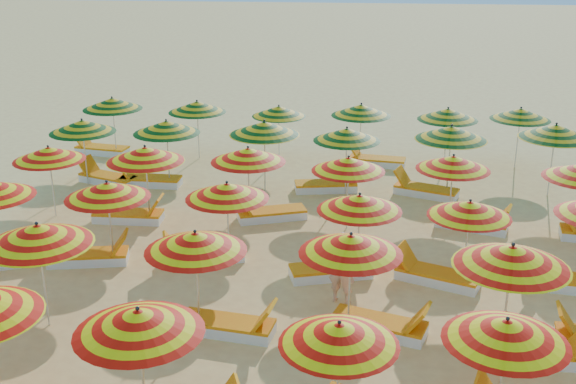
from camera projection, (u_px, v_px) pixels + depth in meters
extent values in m
plane|color=#F7C86D|center=(286.00, 270.00, 15.46)|extent=(120.00, 120.00, 0.00)
cylinder|color=silver|center=(142.00, 371.00, 10.32)|extent=(0.04, 0.04, 1.86)
cone|color=#E26700|center=(138.00, 321.00, 10.05)|extent=(2.11, 2.11, 0.35)
sphere|color=black|center=(137.00, 308.00, 9.98)|extent=(0.06, 0.06, 0.06)
cylinder|color=silver|center=(338.00, 379.00, 10.25)|extent=(0.03, 0.03, 1.71)
cone|color=#E26700|center=(339.00, 334.00, 9.99)|extent=(1.82, 1.82, 0.33)
sphere|color=black|center=(339.00, 322.00, 9.93)|extent=(0.06, 0.06, 0.06)
cylinder|color=silver|center=(501.00, 378.00, 10.22)|extent=(0.03, 0.03, 1.77)
cone|color=#E26700|center=(506.00, 331.00, 9.96)|extent=(2.10, 2.10, 0.34)
sphere|color=black|center=(508.00, 319.00, 9.89)|extent=(0.06, 0.06, 0.06)
cylinder|color=silver|center=(43.00, 278.00, 12.98)|extent=(0.04, 0.04, 1.95)
cone|color=#E26700|center=(38.00, 235.00, 12.70)|extent=(2.37, 2.37, 0.37)
sphere|color=black|center=(36.00, 223.00, 12.62)|extent=(0.06, 0.06, 0.06)
cylinder|color=silver|center=(197.00, 282.00, 12.95)|extent=(0.03, 0.03, 1.83)
cone|color=#E26700|center=(195.00, 242.00, 12.68)|extent=(2.12, 2.12, 0.35)
sphere|color=black|center=(195.00, 231.00, 12.61)|extent=(0.06, 0.06, 0.06)
cylinder|color=silver|center=(349.00, 285.00, 12.82)|extent=(0.03, 0.03, 1.84)
cone|color=#E26700|center=(351.00, 244.00, 12.55)|extent=(2.26, 2.26, 0.35)
sphere|color=black|center=(351.00, 234.00, 12.48)|extent=(0.06, 0.06, 0.06)
cylinder|color=silver|center=(507.00, 302.00, 12.14)|extent=(0.04, 0.04, 1.94)
cone|color=#E26700|center=(512.00, 256.00, 11.85)|extent=(2.26, 2.26, 0.37)
sphere|color=black|center=(513.00, 245.00, 11.78)|extent=(0.06, 0.06, 0.06)
cylinder|color=silver|center=(110.00, 225.00, 15.48)|extent=(0.03, 0.03, 1.81)
cone|color=#E26700|center=(107.00, 190.00, 15.21)|extent=(2.12, 2.12, 0.35)
sphere|color=black|center=(106.00, 181.00, 15.15)|extent=(0.06, 0.06, 0.06)
cylinder|color=silver|center=(228.00, 225.00, 15.51)|extent=(0.03, 0.03, 1.79)
cone|color=#E26700|center=(227.00, 191.00, 15.24)|extent=(2.04, 2.04, 0.34)
sphere|color=black|center=(227.00, 182.00, 15.17)|extent=(0.06, 0.06, 0.06)
cylinder|color=silver|center=(358.00, 237.00, 14.94)|extent=(0.03, 0.03, 1.75)
cone|color=#E26700|center=(360.00, 203.00, 14.68)|extent=(2.07, 2.07, 0.33)
sphere|color=black|center=(360.00, 194.00, 14.61)|extent=(0.06, 0.06, 0.06)
cylinder|color=silver|center=(467.00, 242.00, 14.74)|extent=(0.03, 0.03, 1.70)
cone|color=#E26700|center=(470.00, 209.00, 14.49)|extent=(2.13, 2.13, 0.32)
sphere|color=black|center=(471.00, 200.00, 14.43)|extent=(0.06, 0.06, 0.06)
cylinder|color=silver|center=(52.00, 183.00, 18.09)|extent=(0.03, 0.03, 1.77)
cone|color=#E26700|center=(49.00, 154.00, 17.83)|extent=(2.00, 2.00, 0.34)
sphere|color=black|center=(48.00, 146.00, 17.76)|extent=(0.06, 0.06, 0.06)
cylinder|color=silver|center=(148.00, 186.00, 17.66)|extent=(0.04, 0.04, 1.90)
cone|color=#E26700|center=(145.00, 154.00, 17.38)|extent=(2.33, 2.33, 0.36)
sphere|color=black|center=(145.00, 146.00, 17.31)|extent=(0.06, 0.06, 0.06)
cylinder|color=silver|center=(249.00, 186.00, 17.78)|extent=(0.04, 0.04, 1.84)
cone|color=#E26700|center=(248.00, 155.00, 17.51)|extent=(1.98, 1.98, 0.35)
sphere|color=black|center=(248.00, 147.00, 17.44)|extent=(0.06, 0.06, 0.06)
cylinder|color=silver|center=(347.00, 194.00, 17.32)|extent=(0.03, 0.03, 1.76)
cone|color=#E26700|center=(348.00, 164.00, 17.06)|extent=(2.19, 2.19, 0.34)
sphere|color=black|center=(349.00, 156.00, 17.00)|extent=(0.06, 0.06, 0.06)
cylinder|color=silver|center=(451.00, 193.00, 17.40)|extent=(0.03, 0.03, 1.77)
cone|color=#E26700|center=(453.00, 163.00, 17.14)|extent=(2.20, 2.20, 0.34)
sphere|color=black|center=(454.00, 155.00, 17.07)|extent=(0.06, 0.06, 0.06)
cylinder|color=silver|center=(85.00, 154.00, 20.33)|extent=(0.04, 0.04, 1.84)
cone|color=#6C6004|center=(82.00, 126.00, 20.06)|extent=(1.93, 1.93, 0.35)
sphere|color=black|center=(82.00, 119.00, 19.99)|extent=(0.06, 0.06, 0.06)
cylinder|color=silver|center=(168.00, 155.00, 20.19)|extent=(0.04, 0.04, 1.86)
cone|color=#6C6004|center=(166.00, 127.00, 19.91)|extent=(2.45, 2.45, 0.35)
sphere|color=black|center=(166.00, 120.00, 19.84)|extent=(0.06, 0.06, 0.06)
cylinder|color=silver|center=(265.00, 158.00, 19.82)|extent=(0.04, 0.04, 1.93)
cone|color=#6C6004|center=(264.00, 128.00, 19.53)|extent=(2.54, 2.54, 0.37)
sphere|color=black|center=(264.00, 121.00, 19.46)|extent=(0.06, 0.06, 0.06)
cylinder|color=silver|center=(346.00, 162.00, 19.61)|extent=(0.03, 0.03, 1.82)
cone|color=#6C6004|center=(347.00, 135.00, 19.34)|extent=(1.99, 1.99, 0.35)
sphere|color=black|center=(347.00, 127.00, 19.27)|extent=(0.06, 0.06, 0.06)
cylinder|color=silver|center=(449.00, 163.00, 19.38)|extent=(0.04, 0.04, 1.93)
cone|color=#6C6004|center=(451.00, 133.00, 19.09)|extent=(2.27, 2.27, 0.37)
sphere|color=black|center=(452.00, 125.00, 19.02)|extent=(0.06, 0.06, 0.06)
cylinder|color=silver|center=(552.00, 162.00, 19.47)|extent=(0.04, 0.04, 1.95)
cone|color=#6C6004|center=(556.00, 131.00, 19.18)|extent=(2.10, 2.10, 0.37)
sphere|color=black|center=(557.00, 124.00, 19.11)|extent=(0.06, 0.06, 0.06)
cylinder|color=silver|center=(114.00, 128.00, 22.86)|extent=(0.04, 0.04, 1.86)
cone|color=#6C6004|center=(112.00, 104.00, 22.59)|extent=(1.90, 1.90, 0.35)
sphere|color=black|center=(112.00, 97.00, 22.52)|extent=(0.06, 0.06, 0.06)
cylinder|color=silver|center=(198.00, 131.00, 22.68)|extent=(0.03, 0.03, 1.80)
cone|color=#6C6004|center=(197.00, 107.00, 22.41)|extent=(2.29, 2.29, 0.34)
sphere|color=black|center=(197.00, 101.00, 22.34)|extent=(0.06, 0.06, 0.06)
cylinder|color=silver|center=(279.00, 134.00, 22.58)|extent=(0.03, 0.03, 1.68)
cone|color=#6C6004|center=(279.00, 111.00, 22.33)|extent=(2.23, 2.23, 0.32)
sphere|color=black|center=(279.00, 105.00, 22.27)|extent=(0.06, 0.06, 0.06)
cylinder|color=silver|center=(360.00, 135.00, 22.19)|extent=(0.03, 0.03, 1.82)
cone|color=#6C6004|center=(361.00, 110.00, 21.92)|extent=(1.99, 1.99, 0.35)
sphere|color=black|center=(361.00, 104.00, 21.85)|extent=(0.06, 0.06, 0.06)
cylinder|color=silver|center=(446.00, 139.00, 21.77)|extent=(0.03, 0.03, 1.81)
cone|color=#6C6004|center=(448.00, 114.00, 21.50)|extent=(2.09, 2.09, 0.34)
sphere|color=black|center=(448.00, 108.00, 21.43)|extent=(0.06, 0.06, 0.06)
cylinder|color=silver|center=(518.00, 139.00, 21.83)|extent=(0.03, 0.03, 1.80)
cone|color=#6C6004|center=(521.00, 114.00, 21.57)|extent=(1.90, 1.90, 0.34)
sphere|color=black|center=(521.00, 108.00, 21.50)|extent=(0.06, 0.06, 0.06)
cube|color=white|center=(227.00, 328.00, 13.03)|extent=(1.77, 0.83, 0.20)
cube|color=orange|center=(227.00, 321.00, 12.98)|extent=(1.77, 0.83, 0.06)
cube|color=orange|center=(264.00, 316.00, 12.74)|extent=(0.45, 0.63, 0.48)
cube|color=white|center=(379.00, 327.00, 13.05)|extent=(1.80, 1.06, 0.20)
cube|color=orange|center=(379.00, 321.00, 13.00)|extent=(1.80, 1.06, 0.06)
cube|color=orange|center=(418.00, 318.00, 12.67)|extent=(0.52, 0.66, 0.48)
cube|color=white|center=(537.00, 355.00, 12.18)|extent=(1.72, 0.64, 0.20)
cube|color=orange|center=(538.00, 349.00, 12.14)|extent=(1.72, 0.64, 0.06)
cube|color=orange|center=(567.00, 320.00, 12.58)|extent=(0.44, 0.62, 0.48)
cube|color=white|center=(25.00, 258.00, 15.78)|extent=(1.79, 1.20, 0.20)
cube|color=orange|center=(25.00, 253.00, 15.74)|extent=(1.79, 1.20, 0.06)
cube|color=orange|center=(57.00, 240.00, 15.86)|extent=(0.56, 0.68, 0.48)
cube|color=white|center=(88.00, 258.00, 15.77)|extent=(1.78, 0.90, 0.20)
cube|color=orange|center=(88.00, 253.00, 15.72)|extent=(1.78, 0.90, 0.06)
cube|color=orange|center=(120.00, 243.00, 15.71)|extent=(0.47, 0.64, 0.48)
cube|color=white|center=(205.00, 256.00, 15.86)|extent=(1.80, 1.07, 0.20)
cube|color=orange|center=(205.00, 251.00, 15.82)|extent=(1.80, 1.07, 0.06)
cube|color=orange|center=(172.00, 245.00, 15.61)|extent=(0.52, 0.66, 0.48)
cube|color=white|center=(331.00, 272.00, 15.12)|extent=(1.80, 1.06, 0.20)
cube|color=orange|center=(331.00, 267.00, 15.08)|extent=(1.80, 1.06, 0.06)
cube|color=orange|center=(363.00, 255.00, 15.13)|extent=(0.52, 0.66, 0.48)
cube|color=white|center=(438.00, 278.00, 14.88)|extent=(1.79, 1.18, 0.20)
cube|color=orange|center=(438.00, 273.00, 14.83)|extent=(1.79, 1.18, 0.06)
cube|color=orange|center=(406.00, 256.00, 15.07)|extent=(0.56, 0.67, 0.48)
cube|color=white|center=(566.00, 284.00, 14.63)|extent=(1.76, 0.80, 0.20)
cube|color=orange|center=(567.00, 278.00, 14.59)|extent=(1.76, 0.80, 0.06)
cube|color=orange|center=(532.00, 265.00, 14.67)|extent=(0.44, 0.62, 0.48)
cube|color=white|center=(128.00, 217.00, 18.02)|extent=(1.71, 0.61, 0.20)
cube|color=orange|center=(128.00, 213.00, 17.97)|extent=(1.71, 0.61, 0.06)
cube|color=orange|center=(155.00, 205.00, 17.84)|extent=(0.37, 0.59, 0.48)
cube|color=white|center=(272.00, 215.00, 18.15)|extent=(1.80, 1.12, 0.20)
cube|color=orange|center=(272.00, 210.00, 18.11)|extent=(1.80, 1.12, 0.06)
cube|color=orange|center=(244.00, 205.00, 17.88)|extent=(0.54, 0.67, 0.48)
cube|color=white|center=(471.00, 225.00, 17.58)|extent=(1.80, 1.07, 0.20)
cube|color=orange|center=(472.00, 220.00, 17.53)|extent=(1.80, 1.07, 0.06)
cube|color=orange|center=(502.00, 216.00, 17.19)|extent=(0.52, 0.66, 0.48)
cube|color=orange|center=(569.00, 220.00, 16.95)|extent=(0.44, 0.62, 0.48)
cube|color=white|center=(108.00, 180.00, 20.71)|extent=(1.80, 1.13, 0.20)
cube|color=orange|center=(108.00, 176.00, 20.66)|extent=(1.80, 1.13, 0.06)
cube|color=orange|center=(88.00, 165.00, 20.88)|extent=(0.54, 0.67, 0.48)
cube|color=white|center=(151.00, 182.00, 20.54)|extent=(1.71, 0.62, 0.20)
cube|color=orange|center=(151.00, 178.00, 20.49)|extent=(1.71, 0.62, 0.06)
cube|color=orange|center=(126.00, 169.00, 20.50)|extent=(0.38, 0.59, 0.48)
cube|color=white|center=(326.00, 187.00, 20.11)|extent=(1.78, 0.88, 0.20)
cube|color=orange|center=(326.00, 183.00, 20.07)|extent=(1.78, 0.88, 0.06)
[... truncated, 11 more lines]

